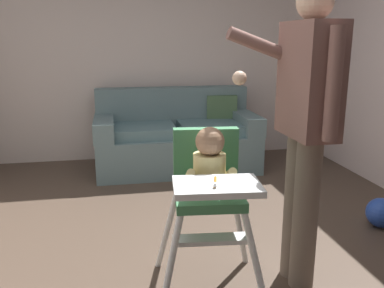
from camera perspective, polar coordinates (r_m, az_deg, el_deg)
name	(u,v)px	position (r m, az deg, el deg)	size (l,w,h in m)	color
ground	(191,274)	(2.71, -0.08, -17.55)	(5.74, 6.76, 0.10)	#4D3C30
wall_far	(149,43)	(4.89, -6.00, 13.73)	(4.94, 0.06, 2.69)	silver
couch	(176,138)	(4.53, -2.18, 0.85)	(1.73, 0.86, 0.86)	slate
high_chair	(209,181)	(2.18, 2.35, -5.09)	(0.66, 0.77, 0.96)	white
adult_standing	(306,124)	(2.29, 15.49, 2.72)	(0.51, 0.49, 1.66)	#706154
toy_ball	(381,213)	(3.46, 24.77, -8.64)	(0.22, 0.22, 0.22)	#284CB7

